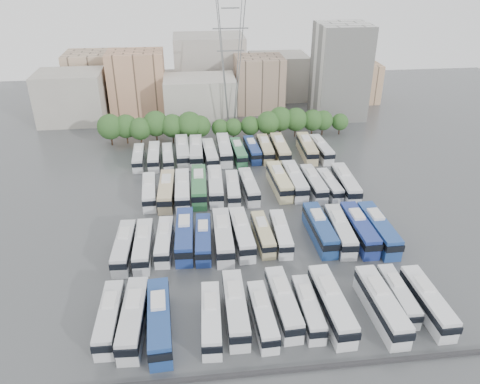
{
  "coord_description": "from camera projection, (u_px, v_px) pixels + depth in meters",
  "views": [
    {
      "loc": [
        -9.88,
        -71.24,
        45.33
      ],
      "look_at": [
        -0.62,
        7.5,
        3.0
      ],
      "focal_mm": 35.0,
      "sensor_mm": 36.0,
      "label": 1
    }
  ],
  "objects": [
    {
      "name": "tree_line",
      "position": [
        217.0,
        124.0,
        119.32
      ],
      "size": [
        64.8,
        7.95,
        8.21
      ],
      "color": "black",
      "rests_on": "ground"
    },
    {
      "name": "bus_r3_s3",
      "position": [
        183.0,
        151.0,
        109.82
      ],
      "size": [
        3.37,
        13.64,
        4.25
      ],
      "rotation": [
        0.0,
        0.0,
        0.03
      ],
      "color": "silver",
      "rests_on": "ground"
    },
    {
      "name": "bus_r3_s6",
      "position": [
        224.0,
        149.0,
        110.92
      ],
      "size": [
        2.97,
        13.4,
        4.2
      ],
      "rotation": [
        0.0,
        0.0,
        -0.0
      ],
      "color": "silver",
      "rests_on": "ground"
    },
    {
      "name": "bus_r2_s10",
      "position": [
        295.0,
        180.0,
        96.41
      ],
      "size": [
        3.07,
        13.38,
        4.19
      ],
      "rotation": [
        0.0,
        0.0,
        0.01
      ],
      "color": "silver",
      "rests_on": "ground"
    },
    {
      "name": "bus_r0_s11",
      "position": [
        381.0,
        304.0,
        63.3
      ],
      "size": [
        3.29,
        13.45,
        4.2
      ],
      "rotation": [
        0.0,
        0.0,
        0.03
      ],
      "color": "silver",
      "rests_on": "ground"
    },
    {
      "name": "bus_r3_s7",
      "position": [
        238.0,
        152.0,
        110.13
      ],
      "size": [
        3.15,
        11.88,
        3.69
      ],
      "rotation": [
        0.0,
        0.0,
        0.05
      ],
      "color": "#317349",
      "rests_on": "ground"
    },
    {
      "name": "bus_r1_s13",
      "position": [
        378.0,
        229.0,
        79.93
      ],
      "size": [
        3.21,
        13.74,
        4.3
      ],
      "rotation": [
        0.0,
        0.0,
        0.02
      ],
      "color": "navy",
      "rests_on": "ground"
    },
    {
      "name": "bus_r2_s6",
      "position": [
        233.0,
        189.0,
        93.74
      ],
      "size": [
        3.08,
        11.75,
        3.65
      ],
      "rotation": [
        0.0,
        0.0,
        -0.05
      ],
      "color": "silver",
      "rests_on": "ground"
    },
    {
      "name": "bus_r1_s6",
      "position": [
        242.0,
        233.0,
        78.98
      ],
      "size": [
        3.25,
        12.81,
        3.99
      ],
      "rotation": [
        0.0,
        0.0,
        0.04
      ],
      "color": "silver",
      "rests_on": "ground"
    },
    {
      "name": "bus_r2_s13",
      "position": [
        346.0,
        183.0,
        95.31
      ],
      "size": [
        3.32,
        13.35,
        4.16
      ],
      "rotation": [
        0.0,
        0.0,
        -0.03
      ],
      "color": "silver",
      "rests_on": "ground"
    },
    {
      "name": "bus_r1_s1",
      "position": [
        143.0,
        245.0,
        76.08
      ],
      "size": [
        2.76,
        12.08,
        3.78
      ],
      "rotation": [
        0.0,
        0.0,
        -0.01
      ],
      "color": "silver",
      "rests_on": "ground"
    },
    {
      "name": "bus_r0_s6",
      "position": [
        262.0,
        315.0,
        61.97
      ],
      "size": [
        2.84,
        11.26,
        3.51
      ],
      "rotation": [
        0.0,
        0.0,
        0.04
      ],
      "color": "silver",
      "rests_on": "ground"
    },
    {
      "name": "bus_r2_s2",
      "position": [
        167.0,
        190.0,
        92.62
      ],
      "size": [
        3.3,
        13.07,
        4.07
      ],
      "rotation": [
        0.0,
        0.0,
        -0.04
      ],
      "color": "#C9B48A",
      "rests_on": "ground"
    },
    {
      "name": "bus_r2_s7",
      "position": [
        249.0,
        186.0,
        94.56
      ],
      "size": [
        3.13,
        12.0,
        3.73
      ],
      "rotation": [
        0.0,
        0.0,
        0.05
      ],
      "color": "silver",
      "rests_on": "ground"
    },
    {
      "name": "bus_r2_s4",
      "position": [
        199.0,
        186.0,
        94.14
      ],
      "size": [
        3.39,
        13.75,
        4.29
      ],
      "rotation": [
        0.0,
        0.0,
        -0.03
      ],
      "color": "#2F6E3E",
      "rests_on": "ground"
    },
    {
      "name": "bus_r3_s12",
      "position": [
        307.0,
        148.0,
        111.84
      ],
      "size": [
        3.31,
        13.16,
        4.1
      ],
      "rotation": [
        0.0,
        0.0,
        -0.04
      ],
      "color": "#CCBA8C",
      "rests_on": "ground"
    },
    {
      "name": "bus_r0_s13",
      "position": [
        427.0,
        301.0,
        64.08
      ],
      "size": [
        2.88,
        12.46,
        3.9
      ],
      "rotation": [
        0.0,
        0.0,
        0.01
      ],
      "color": "silver",
      "rests_on": "ground"
    },
    {
      "name": "bus_r1_s0",
      "position": [
        124.0,
        247.0,
        75.66
      ],
      "size": [
        3.15,
        12.21,
        3.8
      ],
      "rotation": [
        0.0,
        0.0,
        -0.04
      ],
      "color": "silver",
      "rests_on": "ground"
    },
    {
      "name": "bus_r3_s1",
      "position": [
        154.0,
        156.0,
        108.0
      ],
      "size": [
        2.7,
        11.77,
        3.69
      ],
      "rotation": [
        0.0,
        0.0,
        0.01
      ],
      "color": "silver",
      "rests_on": "ground"
    },
    {
      "name": "bus_r1_s5",
      "position": [
        223.0,
        236.0,
        78.13
      ],
      "size": [
        3.07,
        13.34,
        4.17
      ],
      "rotation": [
        0.0,
        0.0,
        -0.01
      ],
      "color": "silver",
      "rests_on": "ground"
    },
    {
      "name": "bus_r2_s5",
      "position": [
        216.0,
        185.0,
        94.49
      ],
      "size": [
        3.33,
        13.15,
        4.09
      ],
      "rotation": [
        0.0,
        0.0,
        -0.04
      ],
      "color": "silver",
      "rests_on": "ground"
    },
    {
      "name": "apartment_tower",
      "position": [
        340.0,
        71.0,
        132.97
      ],
      "size": [
        14.0,
        14.0,
        26.0
      ],
      "primitive_type": "cube",
      "color": "silver",
      "rests_on": "ground"
    },
    {
      "name": "city_buildings",
      "position": [
        193.0,
        81.0,
        143.26
      ],
      "size": [
        102.0,
        35.0,
        20.0
      ],
      "color": "#9E998E",
      "rests_on": "ground"
    },
    {
      "name": "bus_r2_s12",
      "position": [
        330.0,
        185.0,
        95.32
      ],
      "size": [
        2.94,
        11.11,
        3.45
      ],
      "rotation": [
        0.0,
        0.0,
        0.05
      ],
      "color": "silver",
      "rests_on": "ground"
    },
    {
      "name": "bus_r1_s3",
      "position": [
        185.0,
        235.0,
        78.3
      ],
      "size": [
        3.32,
        13.39,
        4.17
      ],
      "rotation": [
        0.0,
        0.0,
        -0.03
      ],
      "color": "navy",
      "rests_on": "ground"
    },
    {
      "name": "bus_r3_s10",
      "position": [
        280.0,
        149.0,
        111.3
      ],
      "size": [
        3.0,
        13.22,
        4.14
      ],
      "rotation": [
        0.0,
        0.0,
        -0.01
      ],
      "color": "#CBBA8C",
      "rests_on": "ground"
    },
    {
      "name": "bus_r0_s0",
      "position": [
        110.0,
        317.0,
        61.41
      ],
      "size": [
        2.85,
        12.0,
        3.75
      ],
      "rotation": [
        0.0,
        0.0,
        -0.02
      ],
      "color": "silver",
      "rests_on": "ground"
    },
    {
      "name": "bus_r2_s3",
      "position": [
        183.0,
        189.0,
        92.92
      ],
      "size": [
        2.95,
        13.07,
        4.09
      ],
      "rotation": [
        0.0,
        0.0,
        -0.01
      ],
      "color": "white",
      "rests_on": "ground"
    },
    {
      "name": "bus_r2_s1",
      "position": [
        149.0,
        191.0,
        92.64
      ],
      "size": [
        3.18,
        11.96,
        3.72
      ],
      "rotation": [
        0.0,
        0.0,
        0.05
      ],
      "color": "white",
      "rests_on": "ground"
    },
    {
      "name": "bus_r0_s5",
      "position": [
        236.0,
        308.0,
        62.87
      ],
      "size": [
        2.93,
        12.78,
        4.0
      ],
      "rotation": [
        0.0,
        0.0,
        -0.01
      ],
      "color": "silver",
      "rests_on": "ground"
    },
    {
      "name": "bus_r0_s2",
      "position": [
        159.0,
        320.0,
        60.61
      ],
      "size": [
        3.64,
        13.65,
        4.24
      ],
      "rotation": [
        0.0,
        0.0,
        0.05
      ],
      "color": "navy",
      "rests_on": "ground"
    },
    {
      "name": "bus_r0_s9",
      "position": [
        331.0,
        304.0,
        63.36
      ],
      "size": [
        3.43,
        13.55,
        4.22
      ],
      "rotation": [
        0.0,
        0.0,
        0.04
      ],
      "color": "silver",
      "rests_on": "ground"
    },
    {
      "name": "ground",
      "position": [
        248.0,
        226.0,
        84.78
      ],
      "size": [
        220.0,
        220.0,
        0.0
      ],
      "primitive_type": "plane",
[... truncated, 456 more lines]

